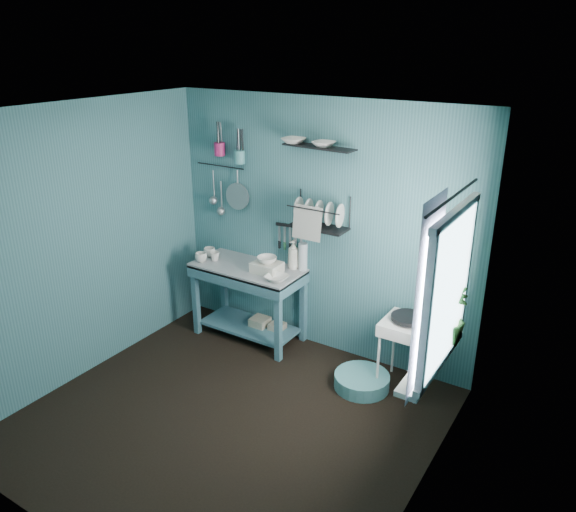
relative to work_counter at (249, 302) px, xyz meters
The scene contains 36 objects.
floor 1.47m from the work_counter, 61.26° to the right, with size 3.20×3.20×0.00m, color black.
ceiling 2.53m from the work_counter, 61.26° to the right, with size 3.20×3.20×0.00m, color silver.
wall_back 1.12m from the work_counter, 21.35° to the left, with size 3.20×3.20×0.00m, color #35676E.
wall_front 2.94m from the work_counter, 76.09° to the right, with size 3.20×3.20×0.00m, color #35676E.
wall_left 1.76m from the work_counter, 126.76° to the right, with size 3.00×3.00×0.00m, color #35676E.
wall_right 2.73m from the work_counter, 28.48° to the right, with size 3.00×3.00×0.00m, color #35676E.
work_counter is the anchor object (origin of this frame).
mug_left 0.68m from the work_counter, 161.57° to the right, with size 0.12×0.12×0.10m, color silver.
mug_mid 0.59m from the work_counter, behind, with size 0.10×0.10×0.09m, color silver.
mug_right 0.67m from the work_counter, behind, with size 0.12×0.12×0.10m, color silver.
wash_tub 0.52m from the work_counter, ahead, with size 0.28×0.22×0.10m, color beige.
tub_bowl 0.59m from the work_counter, ahead, with size 0.20×0.20×0.06m, color silver.
soap_bottle 0.72m from the work_counter, 25.46° to the left, with size 0.12×0.12×0.30m, color beige.
water_bottle 0.78m from the work_counter, 22.93° to the left, with size 0.09×0.09×0.28m, color silver.
counter_bowl 0.64m from the work_counter, 18.43° to the right, with size 0.22×0.22×0.05m, color silver.
hotplate_stand 1.73m from the work_counter, ahead, with size 0.42×0.42×0.67m, color white.
frying_pan 1.75m from the work_counter, ahead, with size 0.30×0.30×0.04m, color black.
knife_strip 0.94m from the work_counter, 32.63° to the left, with size 0.32×0.02×0.03m, color black.
dish_rack 1.30m from the work_counter, 10.34° to the left, with size 0.55×0.24×0.32m, color black.
upper_shelf 1.81m from the work_counter, 13.11° to the left, with size 0.70×0.18×0.01m, color black.
shelf_bowl_left 1.74m from the work_counter, 20.48° to the left, with size 0.21×0.21×0.05m, color silver.
shelf_bowl_right 1.82m from the work_counter, 12.28° to the left, with size 0.20×0.20×0.05m, color silver.
utensil_cup_magenta 1.60m from the work_counter, 157.77° to the left, with size 0.11×0.11×0.13m, color #B2205F.
utensil_cup_teal 1.49m from the work_counter, 137.49° to the left, with size 0.11×0.11×0.13m, color teal.
colander 1.10m from the work_counter, 141.31° to the left, with size 0.28×0.28×0.03m, color #9B9FA3.
ladle_outer 1.29m from the work_counter, 159.02° to the left, with size 0.01×0.01×0.30m, color #9B9FA3.
ladle_inner 1.16m from the work_counter, 155.30° to the left, with size 0.01×0.01×0.30m, color #9B9FA3.
hook_rail 1.44m from the work_counter, 154.58° to the left, with size 0.01×0.01×0.60m, color black.
window_glass 2.59m from the work_counter, 19.14° to the right, with size 1.10×1.10×0.00m, color white.
windowsill 2.35m from the work_counter, 19.83° to the right, with size 0.16×0.95×0.04m, color white.
curtain 2.66m from the work_counter, 26.28° to the right, with size 1.35×1.35×0.00m, color silver.
curtain_rod 2.87m from the work_counter, 19.50° to the right, with size 0.02×0.02×1.05m, color black.
potted_plant 2.33m from the work_counter, 12.72° to the right, with size 0.27×0.27×0.48m, color #2C5E25.
storage_tin_large 0.31m from the work_counter, 26.57° to the left, with size 0.18×0.18×0.22m, color gray.
storage_tin_small 0.43m from the work_counter, 14.93° to the left, with size 0.15×0.15×0.20m, color gray.
floor_basin 1.47m from the work_counter, ahead, with size 0.50×0.50×0.13m, color teal.
Camera 1 is at (2.49, -3.00, 2.99)m, focal length 35.00 mm.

